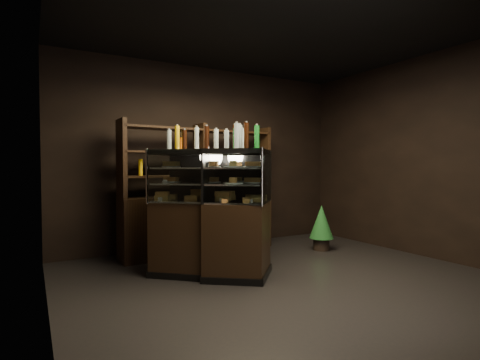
% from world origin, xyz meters
% --- Properties ---
extents(ground, '(5.00, 5.00, 0.00)m').
position_xyz_m(ground, '(0.00, 0.00, 0.00)').
color(ground, black).
rests_on(ground, ground).
extents(room_shell, '(5.02, 5.02, 3.01)m').
position_xyz_m(room_shell, '(0.00, 0.00, 1.94)').
color(room_shell, black).
rests_on(room_shell, ground).
extents(display_case, '(1.90, 1.57, 1.56)m').
position_xyz_m(display_case, '(-0.46, 0.93, 0.52)').
color(display_case, black).
rests_on(display_case, ground).
extents(food_display, '(1.44, 1.14, 0.47)m').
position_xyz_m(food_display, '(-0.46, 0.92, 1.18)').
color(food_display, gold).
rests_on(food_display, display_case).
extents(bottles_top, '(1.26, 1.00, 0.30)m').
position_xyz_m(bottles_top, '(-0.46, 0.93, 1.69)').
color(bottles_top, '#147223').
rests_on(bottles_top, display_case).
extents(potted_conifer, '(0.38, 0.38, 0.82)m').
position_xyz_m(potted_conifer, '(1.45, 1.27, 0.47)').
color(potted_conifer, black).
rests_on(potted_conifer, ground).
extents(back_shelving, '(2.47, 0.55, 2.00)m').
position_xyz_m(back_shelving, '(-0.33, 2.05, 0.60)').
color(back_shelving, black).
rests_on(back_shelving, ground).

